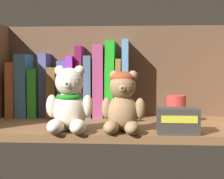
# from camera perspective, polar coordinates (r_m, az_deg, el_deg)

# --- Properties ---
(shelf_board) EXTENTS (0.76, 0.32, 0.02)m
(shelf_board) POSITION_cam_1_polar(r_m,az_deg,el_deg) (0.94, 2.05, -6.41)
(shelf_board) COLOR brown
(shelf_board) RESTS_ON ground
(shelf_back_panel) EXTENTS (0.79, 0.01, 0.31)m
(shelf_back_panel) POSITION_cam_1_polar(r_m,az_deg,el_deg) (1.09, 2.35, 2.60)
(shelf_back_panel) COLOR brown
(shelf_back_panel) RESTS_ON ground
(book_0) EXTENTS (0.03, 0.12, 0.17)m
(book_0) POSITION_cam_1_polar(r_m,az_deg,el_deg) (1.13, -15.89, 0.08)
(book_0) COLOR #D07643
(book_0) RESTS_ON shelf_board
(book_1) EXTENTS (0.04, 0.13, 0.20)m
(book_1) POSITION_cam_1_polar(r_m,az_deg,el_deg) (1.12, -14.21, 0.68)
(book_1) COLOR #4580B6
(book_1) RESTS_ON shelf_board
(book_2) EXTENTS (0.03, 0.13, 0.15)m
(book_2) POSITION_cam_1_polar(r_m,az_deg,el_deg) (1.11, -12.50, -0.45)
(book_2) COLOR green
(book_2) RESTS_ON shelf_board
(book_3) EXTENTS (0.03, 0.10, 0.20)m
(book_3) POSITION_cam_1_polar(r_m,az_deg,el_deg) (1.10, -11.05, 0.76)
(book_3) COLOR #494C84
(book_3) RESTS_ON shelf_board
(book_4) EXTENTS (0.03, 0.14, 0.16)m
(book_4) POSITION_cam_1_polar(r_m,az_deg,el_deg) (1.09, -9.55, -0.37)
(book_4) COLOR brown
(book_4) RESTS_ON shelf_board
(book_5) EXTENTS (0.03, 0.11, 0.17)m
(book_5) POSITION_cam_1_polar(r_m,az_deg,el_deg) (1.09, -7.96, 0.13)
(book_5) COLOR #464A9B
(book_5) RESTS_ON shelf_board
(book_6) EXTENTS (0.02, 0.15, 0.19)m
(book_6) POSITION_cam_1_polar(r_m,az_deg,el_deg) (1.08, -6.52, 0.50)
(book_6) COLOR purple
(book_6) RESTS_ON shelf_board
(book_7) EXTENTS (0.02, 0.11, 0.22)m
(book_7) POSITION_cam_1_polar(r_m,az_deg,el_deg) (1.08, -5.26, 1.31)
(book_7) COLOR maroon
(book_7) RESTS_ON shelf_board
(book_8) EXTENTS (0.02, 0.11, 0.19)m
(book_8) POSITION_cam_1_polar(r_m,az_deg,el_deg) (1.07, -3.88, 0.54)
(book_8) COLOR #445F77
(book_8) RESTS_ON shelf_board
(book_9) EXTENTS (0.03, 0.10, 0.22)m
(book_9) POSITION_cam_1_polar(r_m,az_deg,el_deg) (1.07, -2.19, 1.43)
(book_9) COLOR #983B68
(book_9) RESTS_ON shelf_board
(book_10) EXTENTS (0.03, 0.09, 0.24)m
(book_10) POSITION_cam_1_polar(r_m,az_deg,el_deg) (1.07, -0.34, 1.76)
(book_10) COLOR #1D9C1B
(book_10) RESTS_ON shelf_board
(book_11) EXTENTS (0.02, 0.14, 0.18)m
(book_11) POSITION_cam_1_polar(r_m,az_deg,el_deg) (1.06, 1.06, 0.25)
(book_11) COLOR olive
(book_11) RESTS_ON shelf_board
(book_12) EXTENTS (0.02, 0.15, 0.24)m
(book_12) POSITION_cam_1_polar(r_m,az_deg,el_deg) (1.06, 2.22, 1.80)
(book_12) COLOR #588BB9
(book_12) RESTS_ON shelf_board
(teddy_bear_larger) EXTENTS (0.12, 0.12, 0.16)m
(teddy_bear_larger) POSITION_cam_1_polar(r_m,az_deg,el_deg) (0.83, -7.21, -2.30)
(teddy_bear_larger) COLOR beige
(teddy_bear_larger) RESTS_ON shelf_board
(teddy_bear_smaller) EXTENTS (0.11, 0.11, 0.15)m
(teddy_bear_smaller) POSITION_cam_1_polar(r_m,az_deg,el_deg) (0.82, 1.92, -2.26)
(teddy_bear_smaller) COLOR #93704C
(teddy_bear_smaller) RESTS_ON shelf_board
(pillar_candle) EXTENTS (0.06, 0.06, 0.08)m
(pillar_candle) POSITION_cam_1_polar(r_m,az_deg,el_deg) (0.96, 10.74, -3.28)
(pillar_candle) COLOR #C63833
(pillar_candle) RESTS_ON shelf_board
(small_product_box) EXTENTS (0.10, 0.06, 0.06)m
(small_product_box) POSITION_cam_1_polar(r_m,az_deg,el_deg) (0.81, 11.04, -5.20)
(small_product_box) COLOR #38332D
(small_product_box) RESTS_ON shelf_board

